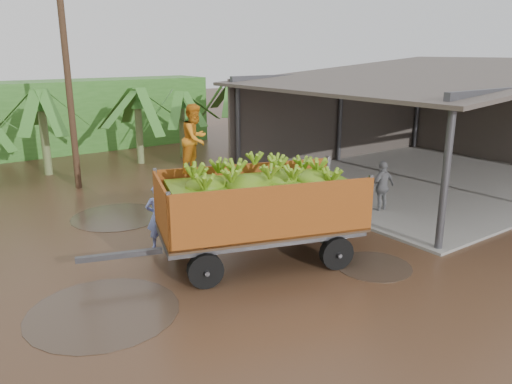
% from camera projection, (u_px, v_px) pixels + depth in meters
% --- Properties ---
extents(ground, '(100.00, 100.00, 0.00)m').
position_uv_depth(ground, '(192.00, 252.00, 13.02)').
color(ground, black).
rests_on(ground, ground).
extents(packing_shed, '(12.78, 10.80, 4.76)m').
position_uv_depth(packing_shed, '(423.00, 116.00, 20.34)').
color(packing_shed, gray).
rests_on(packing_shed, ground).
extents(banana_trailer, '(6.77, 3.70, 3.88)m').
position_uv_depth(banana_trailer, '(258.00, 205.00, 12.09)').
color(banana_trailer, '#CA641C').
rests_on(banana_trailer, ground).
extents(man_blue, '(0.74, 0.60, 1.75)m').
position_uv_depth(man_blue, '(158.00, 216.00, 13.08)').
color(man_blue, '#7A8CDF').
rests_on(man_blue, ground).
extents(man_grey, '(1.00, 0.42, 1.70)m').
position_uv_depth(man_grey, '(382.00, 187.00, 16.01)').
color(man_grey, slate).
rests_on(man_grey, ground).
extents(utility_pole, '(1.20, 0.24, 7.94)m').
position_uv_depth(utility_pole, '(68.00, 80.00, 18.04)').
color(utility_pole, '#47301E').
rests_on(utility_pole, ground).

